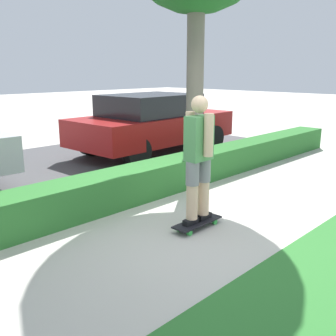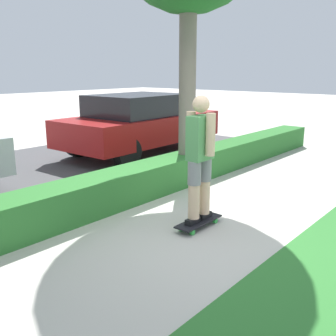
# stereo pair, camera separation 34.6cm
# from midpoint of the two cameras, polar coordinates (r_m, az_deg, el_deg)

# --- Properties ---
(ground_plane) EXTENTS (60.00, 60.00, 0.00)m
(ground_plane) POSITION_cam_midpoint_polar(r_m,az_deg,el_deg) (5.09, 6.58, -9.29)
(ground_plane) COLOR #BCB7AD
(street_asphalt) EXTENTS (13.04, 5.00, 0.01)m
(street_asphalt) POSITION_cam_midpoint_polar(r_m,az_deg,el_deg) (8.21, -17.21, -0.72)
(street_asphalt) COLOR #474749
(street_asphalt) RESTS_ON ground_plane
(hedge_row) EXTENTS (13.04, 0.60, 0.52)m
(hedge_row) POSITION_cam_midpoint_polar(r_m,az_deg,el_deg) (6.05, -5.40, -2.84)
(hedge_row) COLOR #2D702D
(hedge_row) RESTS_ON ground_plane
(skateboard) EXTENTS (0.75, 0.24, 0.09)m
(skateboard) POSITION_cam_midpoint_polar(r_m,az_deg,el_deg) (5.20, 6.21, -7.90)
(skateboard) COLOR black
(skateboard) RESTS_ON ground_plane
(skater_person) EXTENTS (0.49, 0.42, 1.62)m
(skater_person) POSITION_cam_midpoint_polar(r_m,az_deg,el_deg) (4.94, 6.48, 1.62)
(skater_person) COLOR black
(skater_person) RESTS_ON skateboard
(parked_car_middle) EXTENTS (4.20, 1.99, 1.44)m
(parked_car_middle) POSITION_cam_midpoint_polar(r_m,az_deg,el_deg) (9.67, -1.23, 6.62)
(parked_car_middle) COLOR maroon
(parked_car_middle) RESTS_ON ground_plane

